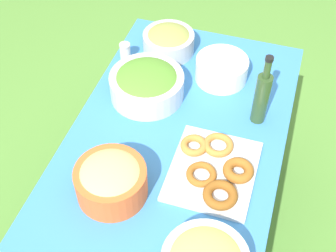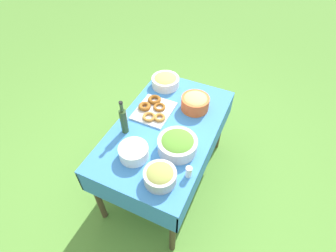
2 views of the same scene
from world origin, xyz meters
TOP-DOWN VIEW (x-y plane):
  - ground_plane at (0.00, 0.00)m, footprint 14.00×14.00m
  - picnic_table at (0.00, 0.00)m, footprint 1.32×0.79m
  - salad_bowl at (0.18, 0.18)m, footprint 0.30×0.30m
  - pasta_bowl at (-0.31, 0.13)m, footprint 0.24×0.24m
  - donut_platter at (-0.12, -0.18)m, footprint 0.35×0.31m
  - plate_stack at (0.37, -0.08)m, footprint 0.22×0.22m
  - olive_oil_bottle at (0.18, -0.27)m, footprint 0.06×0.06m
  - olive_bowl at (0.47, 0.18)m, footprint 0.22×0.22m
  - salt_shaker at (0.35, 0.34)m, footprint 0.05×0.05m

SIDE VIEW (x-z plane):
  - ground_plane at x=0.00m, z-range 0.00..0.00m
  - picnic_table at x=0.00m, z-range 0.27..1.01m
  - donut_platter at x=-0.12m, z-range 0.74..0.79m
  - salt_shaker at x=0.35m, z-range 0.75..0.83m
  - plate_stack at x=0.37m, z-range 0.75..0.84m
  - olive_bowl at x=0.47m, z-range 0.75..0.86m
  - salad_bowl at x=0.18m, z-range 0.75..0.87m
  - pasta_bowl at x=-0.31m, z-range 0.75..0.89m
  - olive_oil_bottle at x=0.18m, z-range 0.71..1.02m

